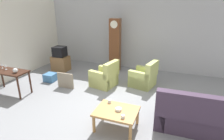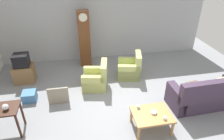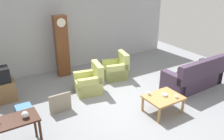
{
  "view_description": "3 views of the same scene",
  "coord_description": "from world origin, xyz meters",
  "px_view_note": "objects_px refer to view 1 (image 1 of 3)",
  "views": [
    {
      "loc": [
        1.71,
        -4.3,
        2.8
      ],
      "look_at": [
        -0.15,
        0.66,
        0.86
      ],
      "focal_mm": 30.06,
      "sensor_mm": 36.0,
      "label": 1
    },
    {
      "loc": [
        -1.14,
        -4.26,
        3.87
      ],
      "look_at": [
        -0.24,
        0.58,
        1.01
      ],
      "focal_mm": 32.0,
      "sensor_mm": 36.0,
      "label": 2
    },
    {
      "loc": [
        -3.51,
        -4.72,
        3.54
      ],
      "look_at": [
        -0.19,
        0.65,
        0.86
      ],
      "focal_mm": 37.63,
      "sensor_mm": 36.0,
      "label": 3
    }
  ],
  "objects_px": {
    "coffee_table_wood": "(116,113)",
    "tv_stand_cabinet": "(61,63)",
    "armchair_olive_near": "(105,78)",
    "grandfather_clock": "(115,45)",
    "console_table_dark": "(8,74)",
    "cup_blue_rimmed": "(110,101)",
    "armchair_olive_far": "(144,78)",
    "framed_picture_leaning": "(65,81)",
    "glass_dome_cloche": "(15,70)",
    "couch_floral": "(204,118)",
    "cup_white_porcelain": "(123,117)",
    "wine_glass_short": "(5,66)",
    "wine_glass_mid": "(2,65)",
    "tv_crt": "(60,52)",
    "bowl_white_stacked": "(119,109)",
    "storage_box_blue": "(50,77)"
  },
  "relations": [
    {
      "from": "couch_floral",
      "to": "console_table_dark",
      "type": "bearing_deg",
      "value": -179.51
    },
    {
      "from": "armchair_olive_far",
      "to": "tv_crt",
      "type": "xyz_separation_m",
      "value": [
        -3.67,
        0.35,
        0.52
      ]
    },
    {
      "from": "console_table_dark",
      "to": "glass_dome_cloche",
      "type": "distance_m",
      "value": 0.43
    },
    {
      "from": "grandfather_clock",
      "to": "storage_box_blue",
      "type": "xyz_separation_m",
      "value": [
        -1.86,
        -1.97,
        -0.95
      ]
    },
    {
      "from": "glass_dome_cloche",
      "to": "cup_blue_rimmed",
      "type": "bearing_deg",
      "value": -3.34
    },
    {
      "from": "framed_picture_leaning",
      "to": "storage_box_blue",
      "type": "relative_size",
      "value": 1.52
    },
    {
      "from": "armchair_olive_far",
      "to": "framed_picture_leaning",
      "type": "xyz_separation_m",
      "value": [
        -2.47,
        -1.1,
        -0.04
      ]
    },
    {
      "from": "grandfather_clock",
      "to": "console_table_dark",
      "type": "bearing_deg",
      "value": -126.96
    },
    {
      "from": "console_table_dark",
      "to": "cup_blue_rimmed",
      "type": "height_order",
      "value": "console_table_dark"
    },
    {
      "from": "glass_dome_cloche",
      "to": "bowl_white_stacked",
      "type": "height_order",
      "value": "glass_dome_cloche"
    },
    {
      "from": "cup_blue_rimmed",
      "to": "wine_glass_short",
      "type": "height_order",
      "value": "wine_glass_short"
    },
    {
      "from": "tv_crt",
      "to": "coffee_table_wood",
      "type": "bearing_deg",
      "value": -39.24
    },
    {
      "from": "grandfather_clock",
      "to": "storage_box_blue",
      "type": "distance_m",
      "value": 2.87
    },
    {
      "from": "coffee_table_wood",
      "to": "tv_stand_cabinet",
      "type": "relative_size",
      "value": 1.41
    },
    {
      "from": "armchair_olive_near",
      "to": "cup_blue_rimmed",
      "type": "height_order",
      "value": "armchair_olive_near"
    },
    {
      "from": "console_table_dark",
      "to": "framed_picture_leaning",
      "type": "relative_size",
      "value": 2.17
    },
    {
      "from": "console_table_dark",
      "to": "cup_blue_rimmed",
      "type": "xyz_separation_m",
      "value": [
        3.52,
        -0.24,
        -0.15
      ]
    },
    {
      "from": "glass_dome_cloche",
      "to": "wine_glass_short",
      "type": "xyz_separation_m",
      "value": [
        -0.5,
        0.1,
        0.05
      ]
    },
    {
      "from": "coffee_table_wood",
      "to": "tv_stand_cabinet",
      "type": "distance_m",
      "value": 4.57
    },
    {
      "from": "coffee_table_wood",
      "to": "glass_dome_cloche",
      "type": "distance_m",
      "value": 3.47
    },
    {
      "from": "couch_floral",
      "to": "cup_white_porcelain",
      "type": "distance_m",
      "value": 1.83
    },
    {
      "from": "couch_floral",
      "to": "armchair_olive_far",
      "type": "xyz_separation_m",
      "value": [
        -1.74,
        1.98,
        -0.05
      ]
    },
    {
      "from": "armchair_olive_near",
      "to": "console_table_dark",
      "type": "distance_m",
      "value": 3.09
    },
    {
      "from": "console_table_dark",
      "to": "cup_white_porcelain",
      "type": "height_order",
      "value": "console_table_dark"
    },
    {
      "from": "tv_stand_cabinet",
      "to": "glass_dome_cloche",
      "type": "xyz_separation_m",
      "value": [
        0.13,
        -2.44,
        0.53
      ]
    },
    {
      "from": "armchair_olive_near",
      "to": "grandfather_clock",
      "type": "height_order",
      "value": "grandfather_clock"
    },
    {
      "from": "couch_floral",
      "to": "cup_blue_rimmed",
      "type": "bearing_deg",
      "value": -172.41
    },
    {
      "from": "bowl_white_stacked",
      "to": "wine_glass_short",
      "type": "height_order",
      "value": "wine_glass_short"
    },
    {
      "from": "couch_floral",
      "to": "cup_white_porcelain",
      "type": "relative_size",
      "value": 25.59
    },
    {
      "from": "bowl_white_stacked",
      "to": "wine_glass_short",
      "type": "xyz_separation_m",
      "value": [
        -3.96,
        0.55,
        0.39
      ]
    },
    {
      "from": "armchair_olive_near",
      "to": "tv_stand_cabinet",
      "type": "relative_size",
      "value": 1.36
    },
    {
      "from": "wine_glass_short",
      "to": "tv_crt",
      "type": "bearing_deg",
      "value": 80.97
    },
    {
      "from": "console_table_dark",
      "to": "wine_glass_short",
      "type": "relative_size",
      "value": 6.9
    },
    {
      "from": "console_table_dark",
      "to": "wine_glass_short",
      "type": "height_order",
      "value": "wine_glass_short"
    },
    {
      "from": "armchair_olive_near",
      "to": "bowl_white_stacked",
      "type": "height_order",
      "value": "armchair_olive_near"
    },
    {
      "from": "grandfather_clock",
      "to": "cup_blue_rimmed",
      "type": "bearing_deg",
      "value": -72.38
    },
    {
      "from": "armchair_olive_far",
      "to": "coffee_table_wood",
      "type": "bearing_deg",
      "value": -92.84
    },
    {
      "from": "storage_box_blue",
      "to": "wine_glass_short",
      "type": "xyz_separation_m",
      "value": [
        -0.68,
        -1.2,
        0.75
      ]
    },
    {
      "from": "cup_white_porcelain",
      "to": "wine_glass_mid",
      "type": "xyz_separation_m",
      "value": [
        -4.34,
        0.83,
        0.37
      ]
    },
    {
      "from": "cup_white_porcelain",
      "to": "wine_glass_short",
      "type": "distance_m",
      "value": 4.23
    },
    {
      "from": "armchair_olive_far",
      "to": "storage_box_blue",
      "type": "distance_m",
      "value": 3.45
    },
    {
      "from": "armchair_olive_far",
      "to": "coffee_table_wood",
      "type": "distance_m",
      "value": 2.54
    },
    {
      "from": "couch_floral",
      "to": "glass_dome_cloche",
      "type": "relative_size",
      "value": 14.46
    },
    {
      "from": "storage_box_blue",
      "to": "bowl_white_stacked",
      "type": "bearing_deg",
      "value": -28.13
    },
    {
      "from": "storage_box_blue",
      "to": "glass_dome_cloche",
      "type": "xyz_separation_m",
      "value": [
        -0.18,
        -1.31,
        0.7
      ]
    },
    {
      "from": "tv_crt",
      "to": "framed_picture_leaning",
      "type": "bearing_deg",
      "value": -50.49
    },
    {
      "from": "couch_floral",
      "to": "grandfather_clock",
      "type": "bearing_deg",
      "value": 135.6
    },
    {
      "from": "armchair_olive_near",
      "to": "armchair_olive_far",
      "type": "height_order",
      "value": "same"
    },
    {
      "from": "couch_floral",
      "to": "glass_dome_cloche",
      "type": "distance_m",
      "value": 5.3
    },
    {
      "from": "armchair_olive_far",
      "to": "framed_picture_leaning",
      "type": "height_order",
      "value": "armchair_olive_far"
    }
  ]
}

